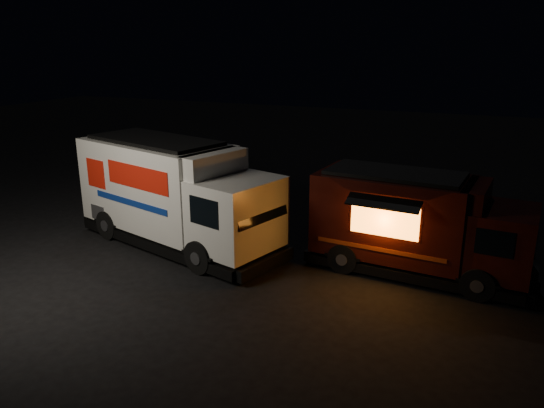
{
  "coord_description": "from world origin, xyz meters",
  "views": [
    {
      "loc": [
        8.17,
        -12.39,
        6.43
      ],
      "look_at": [
        2.0,
        2.0,
        1.63
      ],
      "focal_mm": 35.0,
      "sensor_mm": 36.0,
      "label": 1
    }
  ],
  "objects": [
    {
      "name": "red_truck",
      "position": [
        6.46,
        2.32,
        1.46
      ],
      "size": [
        6.46,
        2.84,
        2.93
      ],
      "primitive_type": null,
      "rotation": [
        0.0,
        0.0,
        -0.08
      ],
      "color": "#3A0F0A",
      "rests_on": "ground"
    },
    {
      "name": "ground",
      "position": [
        0.0,
        0.0,
        0.0
      ],
      "size": [
        80.0,
        80.0,
        0.0
      ],
      "primitive_type": "plane",
      "color": "black",
      "rests_on": "ground"
    },
    {
      "name": "white_truck",
      "position": [
        -1.08,
        1.49,
        1.72
      ],
      "size": [
        8.01,
        4.58,
        3.44
      ],
      "primitive_type": null,
      "rotation": [
        0.0,
        0.0,
        -0.28
      ],
      "color": "silver",
      "rests_on": "ground"
    }
  ]
}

